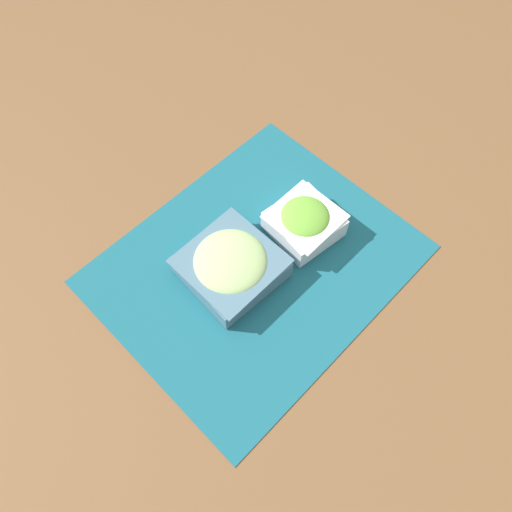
# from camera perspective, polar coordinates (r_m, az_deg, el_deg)

# --- Properties ---
(ground_plane) EXTENTS (3.00, 3.00, 0.00)m
(ground_plane) POSITION_cam_1_polar(r_m,az_deg,el_deg) (1.00, -0.00, -0.94)
(ground_plane) COLOR brown
(placemat) EXTENTS (0.58, 0.48, 0.00)m
(placemat) POSITION_cam_1_polar(r_m,az_deg,el_deg) (0.99, -0.00, -0.89)
(placemat) COLOR #195B6B
(placemat) RESTS_ON ground_plane
(lettuce_bowl) EXTENTS (0.14, 0.14, 0.07)m
(lettuce_bowl) POSITION_cam_1_polar(r_m,az_deg,el_deg) (1.00, 5.55, 3.91)
(lettuce_bowl) COLOR white
(lettuce_bowl) RESTS_ON placemat
(cucumber_bowl) EXTENTS (0.18, 0.18, 0.07)m
(cucumber_bowl) POSITION_cam_1_polar(r_m,az_deg,el_deg) (0.95, -2.91, -1.01)
(cucumber_bowl) COLOR slate
(cucumber_bowl) RESTS_ON placemat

